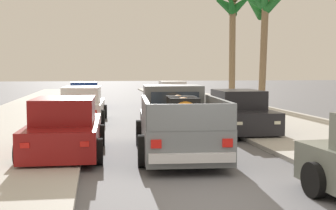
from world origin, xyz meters
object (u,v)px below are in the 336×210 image
(pickup_truck, at_px, (178,124))
(car_left_far, at_px, (172,94))
(car_right_far, at_px, (82,106))
(car_left_mid, at_px, (84,96))
(car_right_near, at_px, (238,113))
(palm_tree_left_mid, at_px, (232,15))
(palm_tree_right_fore, at_px, (264,9))
(car_left_near, at_px, (65,129))

(pickup_truck, height_order, car_left_far, pickup_truck)
(car_left_far, distance_m, car_right_far, 9.95)
(pickup_truck, bearing_deg, car_left_mid, 101.17)
(car_right_near, relative_size, car_right_far, 0.99)
(car_right_near, xyz_separation_m, car_right_far, (-5.67, 4.12, 0.00))
(car_right_near, bearing_deg, car_right_far, 143.96)
(car_right_far, xyz_separation_m, palm_tree_left_mid, (9.79, 9.53, 5.28))
(car_right_far, bearing_deg, car_left_far, 56.94)
(palm_tree_left_mid, bearing_deg, palm_tree_right_fore, -84.88)
(pickup_truck, xyz_separation_m, car_right_far, (-2.79, 7.58, -0.10))
(pickup_truck, height_order, car_right_far, pickup_truck)
(pickup_truck, distance_m, car_left_near, 3.01)
(palm_tree_left_mid, bearing_deg, car_right_near, -106.78)
(car_left_near, relative_size, palm_tree_right_fore, 0.62)
(pickup_truck, distance_m, palm_tree_left_mid, 19.19)
(car_right_far, bearing_deg, palm_tree_right_fore, 25.46)
(car_left_near, distance_m, car_left_far, 16.67)
(car_left_near, height_order, palm_tree_right_fore, palm_tree_right_fore)
(car_left_far, bearing_deg, palm_tree_right_fore, -36.05)
(car_right_near, height_order, car_left_far, same)
(car_left_mid, relative_size, car_left_far, 1.00)
(car_right_near, xyz_separation_m, palm_tree_left_mid, (4.12, 13.65, 5.28))
(car_left_far, relative_size, palm_tree_right_fore, 0.62)
(pickup_truck, bearing_deg, car_left_near, 175.79)
(car_left_near, bearing_deg, car_left_mid, 89.73)
(car_left_near, distance_m, car_right_far, 7.36)
(palm_tree_right_fore, bearing_deg, pickup_truck, -120.82)
(car_left_near, relative_size, car_left_far, 1.00)
(car_right_near, xyz_separation_m, car_left_far, (-0.24, 12.46, 0.00))
(pickup_truck, distance_m, car_right_near, 4.50)
(palm_tree_left_mid, bearing_deg, car_right_far, -135.76)
(pickup_truck, height_order, car_right_near, pickup_truck)
(car_left_near, xyz_separation_m, car_left_far, (5.64, 15.69, 0.00))
(pickup_truck, distance_m, palm_tree_right_fore, 15.29)
(pickup_truck, xyz_separation_m, palm_tree_left_mid, (7.00, 17.11, 5.18))
(car_right_near, height_order, car_right_far, same)
(pickup_truck, distance_m, car_left_far, 16.13)
(car_right_far, bearing_deg, pickup_truck, -69.81)
(car_left_far, bearing_deg, palm_tree_left_mid, 15.32)
(car_left_far, xyz_separation_m, palm_tree_right_fore, (4.78, -3.48, 5.03))
(car_left_near, relative_size, car_right_far, 0.99)
(car_left_near, distance_m, palm_tree_right_fore, 16.82)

